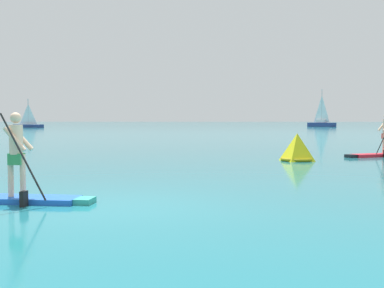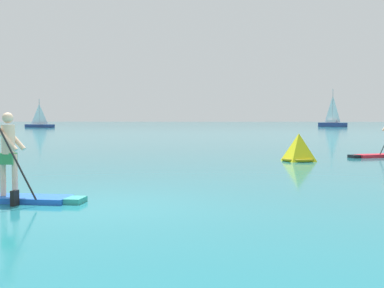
{
  "view_description": "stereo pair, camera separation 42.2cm",
  "coord_description": "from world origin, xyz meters",
  "px_view_note": "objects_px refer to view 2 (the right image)",
  "views": [
    {
      "loc": [
        1.86,
        -8.7,
        1.63
      ],
      "look_at": [
        1.19,
        7.76,
        0.73
      ],
      "focal_mm": 44.26,
      "sensor_mm": 36.0,
      "label": 1
    },
    {
      "loc": [
        2.28,
        -8.67,
        1.63
      ],
      "look_at": [
        1.19,
        7.76,
        0.73
      ],
      "focal_mm": 44.26,
      "sensor_mm": 36.0,
      "label": 2
    }
  ],
  "objects_px": {
    "race_marker_buoy": "(299,149)",
    "sailboat_left_horizon": "(40,124)",
    "sailboat_right_horizon": "(332,122)",
    "paddleboarder_mid_center": "(8,183)"
  },
  "relations": [
    {
      "from": "race_marker_buoy",
      "to": "sailboat_left_horizon",
      "type": "bearing_deg",
      "value": 119.04
    },
    {
      "from": "sailboat_left_horizon",
      "to": "sailboat_right_horizon",
      "type": "height_order",
      "value": "sailboat_right_horizon"
    },
    {
      "from": "race_marker_buoy",
      "to": "sailboat_left_horizon",
      "type": "relative_size",
      "value": 0.23
    },
    {
      "from": "race_marker_buoy",
      "to": "sailboat_right_horizon",
      "type": "distance_m",
      "value": 76.77
    },
    {
      "from": "paddleboarder_mid_center",
      "to": "sailboat_left_horizon",
      "type": "distance_m",
      "value": 78.9
    },
    {
      "from": "paddleboarder_mid_center",
      "to": "sailboat_right_horizon",
      "type": "relative_size",
      "value": 0.43
    },
    {
      "from": "race_marker_buoy",
      "to": "sailboat_left_horizon",
      "type": "height_order",
      "value": "sailboat_left_horizon"
    },
    {
      "from": "race_marker_buoy",
      "to": "paddleboarder_mid_center",
      "type": "bearing_deg",
      "value": -127.4
    },
    {
      "from": "paddleboarder_mid_center",
      "to": "sailboat_right_horizon",
      "type": "distance_m",
      "value": 87.55
    },
    {
      "from": "paddleboarder_mid_center",
      "to": "race_marker_buoy",
      "type": "height_order",
      "value": "paddleboarder_mid_center"
    }
  ]
}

